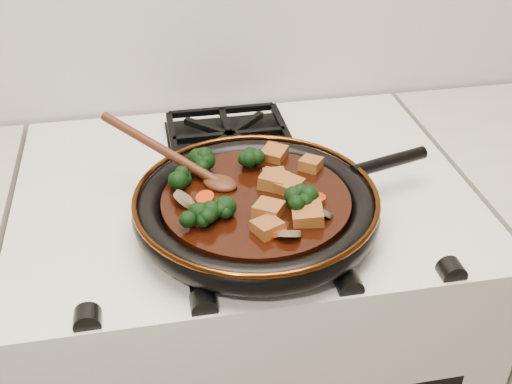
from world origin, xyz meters
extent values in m
cube|color=silver|center=(0.00, 1.69, 0.45)|extent=(0.76, 0.60, 0.90)
cylinder|color=black|center=(0.00, 1.56, 0.93)|extent=(0.34, 0.34, 0.01)
torus|color=black|center=(0.00, 1.56, 0.94)|extent=(0.37, 0.37, 0.04)
torus|color=#4D230B|center=(0.00, 1.56, 0.96)|extent=(0.37, 0.37, 0.01)
cylinder|color=black|center=(0.23, 1.63, 0.96)|extent=(0.14, 0.06, 0.02)
cylinder|color=black|center=(0.00, 1.56, 0.95)|extent=(0.28, 0.28, 0.02)
cube|color=brown|center=(0.10, 1.63, 0.97)|extent=(0.05, 0.05, 0.02)
cube|color=brown|center=(0.04, 1.60, 0.97)|extent=(0.03, 0.04, 0.02)
cube|color=brown|center=(0.05, 1.67, 0.97)|extent=(0.05, 0.05, 0.02)
cube|color=brown|center=(0.00, 1.48, 0.97)|extent=(0.05, 0.05, 0.02)
cube|color=brown|center=(0.06, 1.50, 0.97)|extent=(0.05, 0.05, 0.03)
cube|color=brown|center=(0.01, 1.52, 0.97)|extent=(0.05, 0.06, 0.03)
cube|color=brown|center=(0.05, 1.58, 0.97)|extent=(0.06, 0.06, 0.02)
cube|color=brown|center=(0.03, 1.59, 0.97)|extent=(0.06, 0.06, 0.03)
cylinder|color=#BC2705|center=(0.09, 1.54, 0.96)|extent=(0.03, 0.03, 0.01)
cylinder|color=#BC2705|center=(-0.08, 1.57, 0.96)|extent=(0.03, 0.03, 0.02)
cylinder|color=#BC2705|center=(0.01, 1.47, 0.96)|extent=(0.03, 0.03, 0.02)
cylinder|color=#BC2705|center=(0.06, 1.58, 0.96)|extent=(0.03, 0.03, 0.02)
cylinder|color=brown|center=(0.08, 1.50, 0.97)|extent=(0.04, 0.04, 0.03)
cylinder|color=brown|center=(-0.11, 1.57, 0.97)|extent=(0.04, 0.04, 0.03)
cylinder|color=brown|center=(0.03, 1.46, 0.97)|extent=(0.04, 0.04, 0.03)
ellipsoid|color=#431E0E|center=(-0.05, 1.61, 0.96)|extent=(0.07, 0.07, 0.02)
cylinder|color=#431E0E|center=(-0.13, 1.68, 1.00)|extent=(0.02, 0.02, 0.23)
camera|label=1|loc=(-0.15, 0.79, 1.50)|focal=45.00mm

